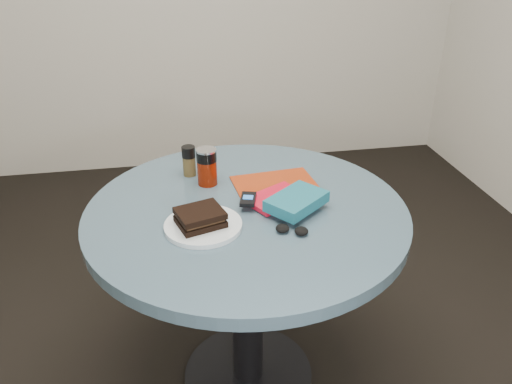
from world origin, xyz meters
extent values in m
plane|color=black|center=(0.00, 0.00, 0.00)|extent=(4.00, 4.00, 0.00)
cylinder|color=black|center=(0.00, 0.00, 0.01)|extent=(0.48, 0.48, 0.03)
cylinder|color=black|center=(0.00, 0.00, 0.37)|extent=(0.11, 0.11, 0.68)
cylinder|color=#39505F|center=(0.00, 0.00, 0.73)|extent=(1.00, 1.00, 0.04)
cylinder|color=silver|center=(-0.14, -0.10, 0.76)|extent=(0.29, 0.29, 0.01)
cube|color=black|center=(-0.15, -0.10, 0.77)|extent=(0.15, 0.14, 0.02)
cube|color=#332113|center=(-0.15, -0.10, 0.79)|extent=(0.14, 0.12, 0.01)
cube|color=black|center=(-0.15, -0.10, 0.80)|extent=(0.15, 0.14, 0.02)
cylinder|color=maroon|center=(-0.10, 0.18, 0.79)|extent=(0.08, 0.08, 0.09)
cylinder|color=black|center=(-0.10, 0.18, 0.85)|extent=(0.08, 0.08, 0.04)
cylinder|color=silver|center=(-0.10, 0.18, 0.87)|extent=(0.08, 0.08, 0.01)
cylinder|color=#4F4122|center=(-0.16, 0.26, 0.78)|extent=(0.05, 0.05, 0.07)
cylinder|color=black|center=(-0.16, 0.26, 0.84)|extent=(0.05, 0.05, 0.04)
cube|color=maroon|center=(0.12, 0.12, 0.75)|extent=(0.29, 0.23, 0.00)
cube|color=red|center=(0.10, 0.02, 0.76)|extent=(0.22, 0.19, 0.02)
cube|color=#16596C|center=(0.14, -0.06, 0.79)|extent=(0.22, 0.21, 0.04)
cube|color=black|center=(0.01, 0.00, 0.78)|extent=(0.06, 0.09, 0.01)
cube|color=#225BAC|center=(0.01, 0.00, 0.78)|extent=(0.04, 0.03, 0.00)
ellipsoid|color=black|center=(0.08, -0.16, 0.76)|extent=(0.05, 0.05, 0.02)
ellipsoid|color=black|center=(0.13, -0.18, 0.76)|extent=(0.05, 0.05, 0.02)
camera|label=1|loc=(-0.21, -1.33, 1.53)|focal=35.00mm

